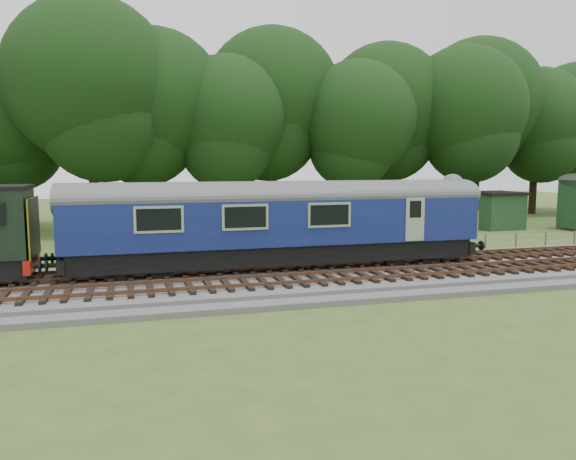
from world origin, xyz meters
name	(u,v)px	position (x,y,z in m)	size (l,w,h in m)	color
ground	(303,281)	(0.00, 0.00, 0.00)	(120.00, 120.00, 0.00)	#3A5C22
ballast	(303,277)	(0.00, 0.00, 0.17)	(70.00, 7.00, 0.35)	#4C4C4F
track_north	(294,265)	(0.00, 1.40, 0.42)	(67.20, 2.40, 0.21)	black
track_south	(315,279)	(0.00, -1.60, 0.42)	(67.20, 2.40, 0.21)	black
fence	(276,262)	(0.00, 4.50, 0.00)	(64.00, 0.12, 1.00)	#6B6054
tree_line	(221,225)	(0.00, 22.00, 0.00)	(70.00, 8.00, 18.00)	black
dmu_railcar	(280,216)	(-0.64, 1.40, 2.61)	(18.05, 2.86, 3.88)	black
worker	(15,261)	(-11.10, 0.55, 1.28)	(0.68, 0.45, 1.87)	orange
shed	(496,210)	(19.46, 13.89, 1.40)	(3.48, 3.48, 2.77)	#19381E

